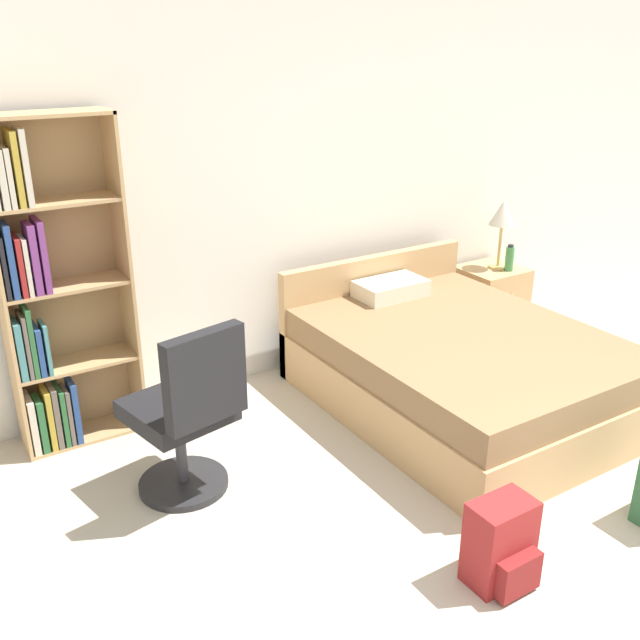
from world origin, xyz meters
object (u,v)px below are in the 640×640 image
table_lamp (503,216)px  nightstand (490,298)px  bed (455,365)px  bookshelf (49,297)px  office_chair (187,416)px  water_bottle (510,258)px  backpack_red (501,545)px

table_lamp → nightstand: bearing=151.0°
bed → nightstand: size_ratio=3.87×
bookshelf → bed: bookshelf is taller
bed → office_chair: bearing=-179.3°
bookshelf → nightstand: bookshelf is taller
bed → water_bottle: bearing=30.9°
bookshelf → backpack_red: 2.74m
office_chair → table_lamp: size_ratio=1.82×
bookshelf → nightstand: 3.49m
bookshelf → office_chair: size_ratio=1.92×
office_chair → table_lamp: (3.04, 0.83, 0.48)m
office_chair → water_bottle: size_ratio=4.63×
table_lamp → bed: bearing=-145.3°
bookshelf → nightstand: bearing=-1.3°
nightstand → table_lamp: size_ratio=0.96×
bed → office_chair: 1.89m
bookshelf → bed: (2.29, -0.90, -0.65)m
table_lamp → water_bottle: bearing=-74.4°
office_chair → backpack_red: (0.92, -1.35, -0.29)m
bed → water_bottle: (1.19, 0.71, 0.35)m
nightstand → water_bottle: bearing=-61.3°
table_lamp → water_bottle: (0.03, -0.09, -0.33)m
backpack_red → bed: bearing=55.1°
office_chair → nightstand: size_ratio=1.90×
bookshelf → backpack_red: size_ratio=4.68×
bookshelf → water_bottle: bookshelf is taller
nightstand → water_bottle: size_ratio=2.44×
table_lamp → water_bottle: table_lamp is taller
bed → water_bottle: size_ratio=9.44×
office_chair → backpack_red: bearing=-55.8°
nightstand → office_chair: bearing=-164.2°
office_chair → water_bottle: bearing=13.5°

